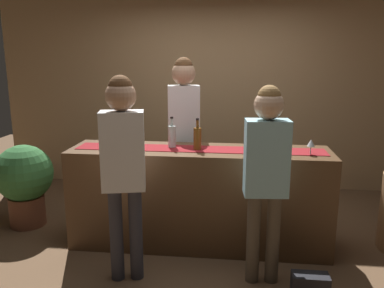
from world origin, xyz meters
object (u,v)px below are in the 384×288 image
object	(u,v)px
wine_glass_near_customer	(280,139)
customer_browsing	(123,158)
wine_bottle_amber	(197,138)
potted_plant_tall	(24,180)
customer_sipping	(266,166)
handbag	(310,288)
wine_glass_mid_counter	(311,143)
bartender	(184,120)
wine_bottle_clear	(172,136)

from	to	relation	value
wine_glass_near_customer	customer_browsing	bearing A→B (deg)	-149.21
wine_bottle_amber	potted_plant_tall	distance (m)	2.01
wine_bottle_amber	customer_sipping	bearing A→B (deg)	-44.29
handbag	wine_bottle_amber	bearing A→B (deg)	138.97
wine_bottle_amber	wine_glass_mid_counter	distance (m)	1.03
customer_browsing	wine_glass_near_customer	bearing A→B (deg)	18.10
wine_glass_mid_counter	potted_plant_tall	bearing A→B (deg)	173.72
wine_bottle_amber	potted_plant_tall	size ratio (longest dim) A/B	0.33
bartender	customer_sipping	world-z (taller)	bartender
wine_bottle_clear	bartender	world-z (taller)	bartender
wine_bottle_clear	customer_sipping	xyz separation A→B (m)	(0.86, -0.66, -0.09)
customer_browsing	wine_glass_mid_counter	bearing A→B (deg)	8.41
wine_bottle_amber	wine_glass_near_customer	size ratio (longest dim) A/B	2.10
customer_sipping	handbag	size ratio (longest dim) A/B	5.82
customer_sipping	customer_browsing	xyz separation A→B (m)	(-1.12, -0.09, 0.05)
wine_bottle_clear	customer_sipping	size ratio (longest dim) A/B	0.19
handbag	customer_sipping	bearing A→B (deg)	145.45
wine_bottle_amber	customer_browsing	distance (m)	0.85
wine_glass_near_customer	wine_glass_mid_counter	size ratio (longest dim) A/B	1.00
wine_glass_near_customer	potted_plant_tall	bearing A→B (deg)	176.82
wine_glass_mid_counter	customer_sipping	bearing A→B (deg)	-129.80
wine_glass_mid_counter	handbag	size ratio (longest dim) A/B	0.51
customer_sipping	handbag	world-z (taller)	customer_sipping
wine_glass_mid_counter	bartender	xyz separation A→B (m)	(-1.24, 0.68, 0.07)
wine_bottle_amber	customer_browsing	xyz separation A→B (m)	(-0.52, -0.67, -0.03)
customer_sipping	handbag	distance (m)	0.98
handbag	wine_glass_near_customer	bearing A→B (deg)	100.76
wine_bottle_clear	wine_bottle_amber	distance (m)	0.26
bartender	wine_bottle_amber	bearing A→B (deg)	99.85
wine_glass_mid_counter	bartender	size ratio (longest dim) A/B	0.08
wine_bottle_clear	bartender	size ratio (longest dim) A/B	0.17
bartender	customer_browsing	size ratio (longest dim) A/B	1.07
wine_bottle_amber	wine_glass_near_customer	world-z (taller)	wine_bottle_amber
bartender	wine_bottle_clear	bearing A→B (deg)	75.92
wine_glass_near_customer	potted_plant_tall	size ratio (longest dim) A/B	0.16
bartender	handbag	distance (m)	2.12
wine_bottle_clear	wine_glass_near_customer	xyz separation A→B (m)	(1.03, 0.03, -0.01)
wine_glass_mid_counter	bartender	world-z (taller)	bartender
wine_bottle_amber	handbag	distance (m)	1.59
handbag	wine_glass_mid_counter	bearing A→B (deg)	84.14
wine_glass_mid_counter	bartender	bearing A→B (deg)	151.33
wine_bottle_clear	potted_plant_tall	distance (m)	1.76
wine_glass_mid_counter	potted_plant_tall	distance (m)	3.01
wine_bottle_clear	customer_browsing	xyz separation A→B (m)	(-0.27, -0.74, -0.03)
customer_browsing	handbag	bearing A→B (deg)	-18.64
customer_browsing	potted_plant_tall	distance (m)	1.75
wine_bottle_amber	potted_plant_tall	world-z (taller)	wine_bottle_amber
wine_bottle_clear	potted_plant_tall	world-z (taller)	wine_bottle_clear
wine_glass_mid_counter	handbag	xyz separation A→B (m)	(-0.08, -0.75, -0.97)
customer_sipping	customer_browsing	bearing A→B (deg)	179.45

